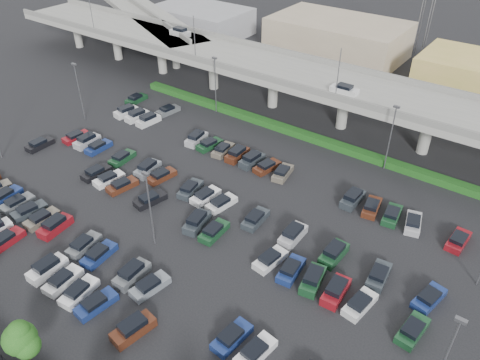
# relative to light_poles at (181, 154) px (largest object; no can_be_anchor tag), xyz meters

# --- Properties ---
(ground) EXTENTS (280.00, 280.00, 0.00)m
(ground) POSITION_rel_light_poles_xyz_m (4.13, -2.00, -6.24)
(ground) COLOR black
(overpass) EXTENTS (150.00, 13.00, 15.80)m
(overpass) POSITION_rel_light_poles_xyz_m (3.87, 30.01, 0.73)
(overpass) COLOR gray
(overpass) RESTS_ON ground
(on_ramp) EXTENTS (50.93, 30.13, 8.80)m
(on_ramp) POSITION_rel_light_poles_xyz_m (-47.98, 41.05, 0.62)
(on_ramp) COLOR gray
(on_ramp) RESTS_ON ground
(hedge) EXTENTS (66.00, 1.60, 1.10)m
(hedge) POSITION_rel_light_poles_xyz_m (4.13, 23.00, -5.69)
(hedge) COLOR #124014
(hedge) RESTS_ON ground
(tree_row) EXTENTS (65.07, 3.66, 5.94)m
(tree_row) POSITION_rel_light_poles_xyz_m (4.83, -28.53, -2.72)
(tree_row) COLOR #332316
(tree_row) RESTS_ON ground
(parked_cars) EXTENTS (63.00, 41.62, 1.67)m
(parked_cars) POSITION_rel_light_poles_xyz_m (3.03, -5.45, -5.62)
(parked_cars) COLOR maroon
(parked_cars) RESTS_ON ground
(light_poles) EXTENTS (66.90, 48.38, 10.30)m
(light_poles) POSITION_rel_light_poles_xyz_m (0.00, 0.00, 0.00)
(light_poles) COLOR #55555A
(light_poles) RESTS_ON ground
(distant_buildings) EXTENTS (138.00, 24.00, 9.00)m
(distant_buildings) POSITION_rel_light_poles_xyz_m (16.50, 59.81, -2.49)
(distant_buildings) COLOR gray
(distant_buildings) RESTS_ON ground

